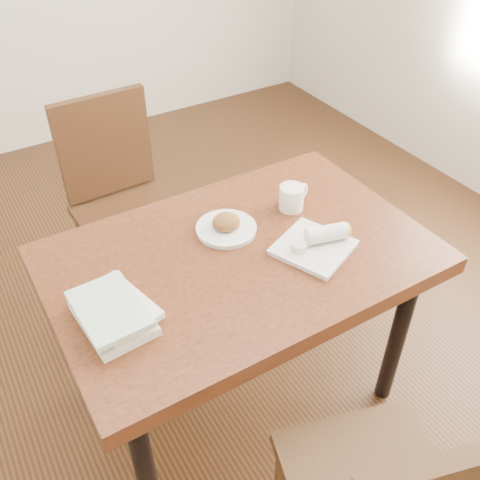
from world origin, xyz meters
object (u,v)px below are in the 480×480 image
table (240,272)px  plate_burrito (318,243)px  chair_far (121,193)px  plate_scone (226,226)px  book_stack (113,312)px  coffee_mug (292,197)px

table → plate_burrito: bearing=-26.3°
chair_far → plate_burrito: size_ratio=3.37×
plate_burrito → table: bearing=153.7°
table → plate_scone: size_ratio=5.90×
book_stack → table: bearing=8.8°
chair_far → coffee_mug: chair_far is taller
coffee_mug → book_stack: (-0.72, -0.18, -0.01)m
table → coffee_mug: bearing=22.3°
chair_far → coffee_mug: (0.40, -0.69, 0.25)m
coffee_mug → plate_scone: bearing=179.7°
chair_far → book_stack: bearing=-110.5°
plate_scone → book_stack: bearing=-158.1°
table → plate_scone: plate_scone is taller
table → plate_burrito: 0.27m
table → plate_scone: (0.02, 0.12, 0.11)m
coffee_mug → table: bearing=-157.7°
chair_far → table: bearing=-81.8°
chair_far → plate_burrito: chair_far is taller
book_stack → chair_far: bearing=69.5°
plate_burrito → book_stack: (-0.67, 0.04, 0.01)m
chair_far → plate_scone: (0.13, -0.69, 0.22)m
plate_scone → coffee_mug: (0.26, -0.00, 0.03)m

